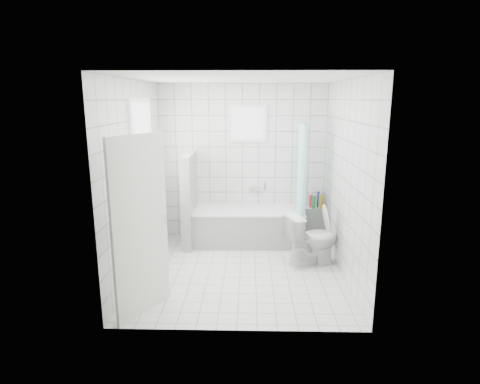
{
  "coord_description": "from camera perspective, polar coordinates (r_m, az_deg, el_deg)",
  "views": [
    {
      "loc": [
        0.13,
        -5.23,
        2.35
      ],
      "look_at": [
        -0.01,
        0.35,
        1.05
      ],
      "focal_mm": 30.0,
      "sensor_mm": 36.0,
      "label": 1
    }
  ],
  "objects": [
    {
      "name": "wall_right",
      "position": [
        5.49,
        14.81,
        1.63
      ],
      "size": [
        0.02,
        3.0,
        2.6
      ],
      "primitive_type": "cube",
      "color": "white",
      "rests_on": "ground"
    },
    {
      "name": "partition_wall",
      "position": [
        6.58,
        -7.21,
        -1.07
      ],
      "size": [
        0.15,
        0.85,
        1.5
      ],
      "primitive_type": "cube",
      "color": "white",
      "rests_on": "ground"
    },
    {
      "name": "wall_front",
      "position": [
        3.88,
        -0.52,
        -2.61
      ],
      "size": [
        2.8,
        0.02,
        2.6
      ],
      "primitive_type": "cube",
      "color": "white",
      "rests_on": "ground"
    },
    {
      "name": "shower_curtain",
      "position": [
        6.38,
        8.8,
        1.65
      ],
      "size": [
        0.14,
        0.48,
        1.78
      ],
      "primitive_type": null,
      "color": "#54F6E9",
      "rests_on": "curtain_rod"
    },
    {
      "name": "door",
      "position": [
        4.48,
        -13.97,
        -4.87
      ],
      "size": [
        0.43,
        0.71,
        2.0
      ],
      "primitive_type": "cube",
      "rotation": [
        0.0,
        0.0,
        -0.52
      ],
      "color": "silver",
      "rests_on": "ground"
    },
    {
      "name": "window_left",
      "position": [
        5.78,
        -13.52,
        5.28
      ],
      "size": [
        0.01,
        0.9,
        1.4
      ],
      "primitive_type": "cube",
      "color": "white",
      "rests_on": "wall_left"
    },
    {
      "name": "window_sill",
      "position": [
        5.91,
        -12.72,
        -1.83
      ],
      "size": [
        0.18,
        1.02,
        0.08
      ],
      "primitive_type": "cube",
      "color": "white",
      "rests_on": "wall_left"
    },
    {
      "name": "wall_left",
      "position": [
        5.55,
        -14.59,
        1.77
      ],
      "size": [
        0.02,
        3.0,
        2.6
      ],
      "primitive_type": "cube",
      "color": "white",
      "rests_on": "ground"
    },
    {
      "name": "wall_back",
      "position": [
        6.82,
        0.33,
        4.25
      ],
      "size": [
        2.8,
        0.02,
        2.6
      ],
      "primitive_type": "cube",
      "color": "white",
      "rests_on": "ground"
    },
    {
      "name": "ceiling",
      "position": [
        5.24,
        0.02,
        15.83
      ],
      "size": [
        3.0,
        3.0,
        0.0
      ],
      "primitive_type": "plane",
      "rotation": [
        3.14,
        0.0,
        0.0
      ],
      "color": "white",
      "rests_on": "ground"
    },
    {
      "name": "ledge_bottles",
      "position": [
        6.89,
        10.79,
        -1.24
      ],
      "size": [
        0.22,
        0.16,
        0.28
      ],
      "color": "gold",
      "rests_on": "tiled_ledge"
    },
    {
      "name": "sill_bottles",
      "position": [
        5.78,
        -12.91,
        -0.61
      ],
      "size": [
        0.14,
        0.77,
        0.29
      ],
      "color": "silver",
      "rests_on": "window_sill"
    },
    {
      "name": "toilet",
      "position": [
        5.88,
        10.22,
        -6.57
      ],
      "size": [
        0.87,
        0.67,
        0.78
      ],
      "primitive_type": "imported",
      "rotation": [
        0.0,
        0.0,
        1.92
      ],
      "color": "white",
      "rests_on": "ground"
    },
    {
      "name": "tiled_ledge",
      "position": [
        7.02,
        10.54,
        -4.31
      ],
      "size": [
        0.4,
        0.24,
        0.55
      ],
      "primitive_type": "cube",
      "color": "white",
      "rests_on": "ground"
    },
    {
      "name": "bathtub",
      "position": [
        6.68,
        1.21,
        -4.84
      ],
      "size": [
        1.8,
        0.77,
        0.58
      ],
      "color": "white",
      "rests_on": "ground"
    },
    {
      "name": "tub_faucet",
      "position": [
        6.86,
        2.08,
        0.47
      ],
      "size": [
        0.18,
        0.06,
        0.06
      ],
      "primitive_type": "cube",
      "color": "silver",
      "rests_on": "wall_back"
    },
    {
      "name": "ground",
      "position": [
        5.74,
        0.02,
        -11.07
      ],
      "size": [
        3.0,
        3.0,
        0.0
      ],
      "primitive_type": "plane",
      "color": "white",
      "rests_on": "ground"
    },
    {
      "name": "curtain_rod",
      "position": [
        6.4,
        8.94,
        9.81
      ],
      "size": [
        0.02,
        0.8,
        0.02
      ],
      "primitive_type": "cylinder",
      "rotation": [
        1.57,
        0.0,
        0.0
      ],
      "color": "silver",
      "rests_on": "wall_back"
    },
    {
      "name": "window_back",
      "position": [
        6.7,
        1.2,
        9.68
      ],
      "size": [
        0.5,
        0.01,
        0.5
      ],
      "primitive_type": "cube",
      "color": "white",
      "rests_on": "wall_back"
    }
  ]
}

